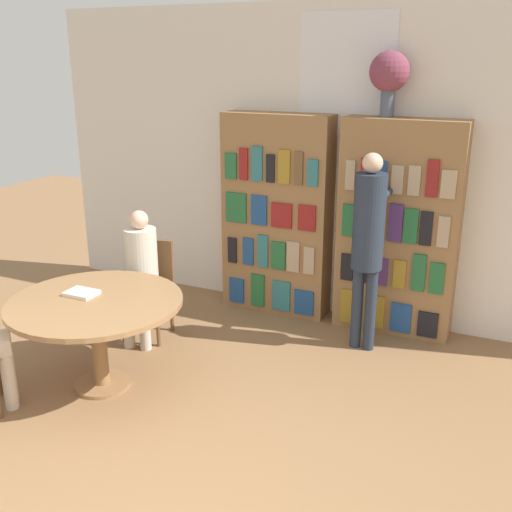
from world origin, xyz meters
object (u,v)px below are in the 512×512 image
(chair_left_side, at_px, (149,283))
(bookshelf_left, at_px, (277,216))
(flower_vase, at_px, (389,74))
(reading_table, at_px, (96,313))
(bookshelf_right, at_px, (398,230))
(librarian_standing, at_px, (368,235))
(seated_reader_left, at_px, (140,269))

(chair_left_side, bearing_deg, bookshelf_left, -139.93)
(flower_vase, relative_size, reading_table, 0.42)
(bookshelf_right, relative_size, reading_table, 1.50)
(chair_left_side, distance_m, librarian_standing, 2.06)
(bookshelf_right, height_order, librarian_standing, bookshelf_right)
(bookshelf_left, height_order, chair_left_side, bookshelf_left)
(bookshelf_left, xyz_separation_m, chair_left_side, (-0.84, -1.05, -0.49))
(flower_vase, bearing_deg, bookshelf_left, -179.74)
(seated_reader_left, relative_size, librarian_standing, 0.70)
(seated_reader_left, distance_m, librarian_standing, 2.03)
(reading_table, xyz_separation_m, chair_left_side, (-0.19, 0.99, -0.13))
(flower_vase, distance_m, seated_reader_left, 2.76)
(bookshelf_left, relative_size, bookshelf_right, 1.00)
(reading_table, distance_m, chair_left_side, 1.01)
(bookshelf_right, bearing_deg, chair_left_side, -152.97)
(flower_vase, height_order, reading_table, flower_vase)
(reading_table, bearing_deg, chair_left_side, 101.17)
(bookshelf_left, bearing_deg, librarian_standing, -25.26)
(bookshelf_left, xyz_separation_m, flower_vase, (1.03, 0.00, 1.37))
(flower_vase, xyz_separation_m, librarian_standing, (0.03, -0.51, -1.30))
(seated_reader_left, bearing_deg, bookshelf_right, -159.98)
(bookshelf_left, height_order, bookshelf_right, same)
(bookshelf_left, bearing_deg, flower_vase, 0.26)
(flower_vase, distance_m, reading_table, 3.15)
(flower_vase, height_order, seated_reader_left, flower_vase)
(bookshelf_left, distance_m, chair_left_side, 1.43)
(bookshelf_left, relative_size, flower_vase, 3.59)
(bookshelf_right, relative_size, flower_vase, 3.59)
(seated_reader_left, bearing_deg, chair_left_side, -90.00)
(bookshelf_right, bearing_deg, reading_table, -132.38)
(bookshelf_right, relative_size, chair_left_side, 2.23)
(bookshelf_left, distance_m, seated_reader_left, 1.49)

